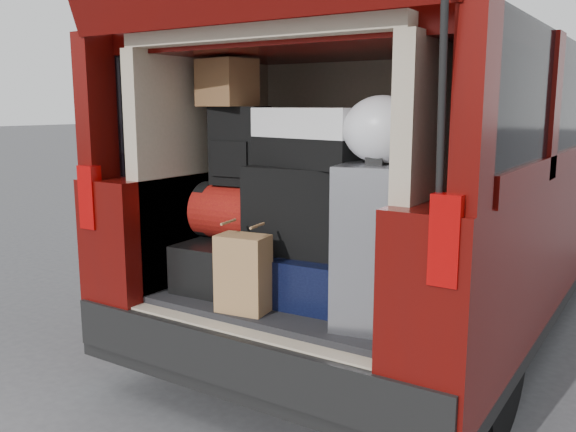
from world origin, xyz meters
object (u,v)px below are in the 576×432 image
black_hardshell (238,262)px  silver_roller (377,243)px  red_duffel (238,213)px  twotone_duffel (313,137)px  kraft_bag (243,273)px  black_soft_case (311,210)px  backpack (240,146)px  navy_hardshell (314,275)px

black_hardshell → silver_roller: silver_roller is taller
red_duffel → twotone_duffel: 0.56m
kraft_bag → black_soft_case: bearing=58.7°
black_soft_case → backpack: (-0.40, -0.01, 0.28)m
twotone_duffel → silver_roller: bearing=-8.8°
black_hardshell → black_soft_case: (0.41, 0.02, 0.30)m
navy_hardshell → silver_roller: silver_roller is taller
black_hardshell → red_duffel: bearing=6.3°
navy_hardshell → backpack: size_ratio=1.32×
black_soft_case → kraft_bag: bearing=-119.9°
twotone_duffel → red_duffel: bearing=-162.2°
black_soft_case → twotone_duffel: bearing=92.6°
black_soft_case → twotone_duffel: (-0.00, 0.02, 0.33)m
black_hardshell → twotone_duffel: twotone_duffel is taller
black_hardshell → navy_hardshell: 0.43m
silver_roller → backpack: backpack is taller
twotone_duffel → black_soft_case: bearing=-70.0°
black_hardshell → silver_roller: size_ratio=0.88×
silver_roller → black_soft_case: size_ratio=1.19×
backpack → navy_hardshell: bearing=-4.3°
red_duffel → black_soft_case: (0.41, 0.02, 0.05)m
red_duffel → twotone_duffel: twotone_duffel is taller
navy_hardshell → kraft_bag: size_ratio=1.47×
black_hardshell → backpack: backpack is taller
silver_roller → backpack: bearing=160.8°
silver_roller → twotone_duffel: twotone_duffel is taller
black_soft_case → silver_roller: bearing=-23.3°
red_duffel → silver_roller: bearing=-8.8°
kraft_bag → red_duffel: red_duffel is taller
kraft_bag → backpack: size_ratio=0.90×
kraft_bag → black_hardshell: bearing=123.2°
navy_hardshell → silver_roller: 0.45m
black_hardshell → navy_hardshell: size_ratio=1.16×
black_hardshell → silver_roller: (0.81, -0.10, 0.22)m
silver_roller → red_duffel: 0.81m
twotone_duffel → navy_hardshell: bearing=-33.4°
silver_roller → red_duffel: size_ratio=1.57×
kraft_bag → red_duffel: (-0.26, 0.31, 0.20)m
navy_hardshell → red_duffel: 0.50m
black_hardshell → black_soft_case: black_soft_case is taller
backpack → twotone_duffel: 0.40m
backpack → kraft_bag: bearing=-56.5°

